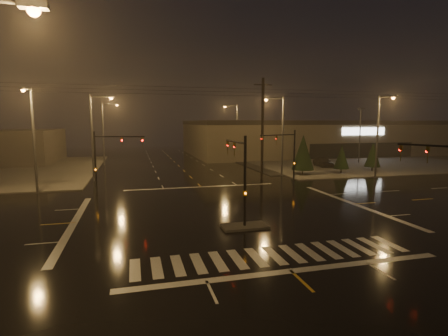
{
  "coord_description": "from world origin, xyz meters",
  "views": [
    {
      "loc": [
        -6.89,
        -25.1,
        6.82
      ],
      "look_at": [
        0.5,
        3.27,
        3.0
      ],
      "focal_mm": 28.0,
      "sensor_mm": 36.0,
      "label": 1
    }
  ],
  "objects": [
    {
      "name": "ground",
      "position": [
        0.0,
        0.0,
        0.0
      ],
      "size": [
        140.0,
        140.0,
        0.0
      ],
      "primitive_type": "plane",
      "color": "black",
      "rests_on": "ground"
    },
    {
      "name": "sidewalk_ne",
      "position": [
        30.0,
        30.0,
        0.06
      ],
      "size": [
        36.0,
        36.0,
        0.12
      ],
      "primitive_type": "cube",
      "color": "#484540",
      "rests_on": "ground"
    },
    {
      "name": "median_island",
      "position": [
        0.0,
        -4.0,
        0.07
      ],
      "size": [
        3.0,
        1.6,
        0.15
      ],
      "primitive_type": "cube",
      "color": "#484540",
      "rests_on": "ground"
    },
    {
      "name": "crosswalk",
      "position": [
        0.0,
        -9.0,
        0.01
      ],
      "size": [
        15.0,
        2.6,
        0.01
      ],
      "primitive_type": "cube",
      "color": "beige",
      "rests_on": "ground"
    },
    {
      "name": "stop_bar_near",
      "position": [
        0.0,
        -11.0,
        0.01
      ],
      "size": [
        16.0,
        0.5,
        0.01
      ],
      "primitive_type": "cube",
      "color": "beige",
      "rests_on": "ground"
    },
    {
      "name": "stop_bar_far",
      "position": [
        0.0,
        11.0,
        0.01
      ],
      "size": [
        16.0,
        0.5,
        0.01
      ],
      "primitive_type": "cube",
      "color": "beige",
      "rests_on": "ground"
    },
    {
      "name": "parking_lot",
      "position": [
        35.0,
        28.0,
        0.04
      ],
      "size": [
        50.0,
        24.0,
        0.08
      ],
      "primitive_type": "cube",
      "color": "black",
      "rests_on": "ground"
    },
    {
      "name": "retail_building",
      "position": [
        35.0,
        45.99,
        3.84
      ],
      "size": [
        60.2,
        28.3,
        7.2
      ],
      "color": "#635C47",
      "rests_on": "ground"
    },
    {
      "name": "signal_mast_median",
      "position": [
        0.0,
        -3.07,
        3.75
      ],
      "size": [
        0.25,
        4.59,
        6.0
      ],
      "color": "black",
      "rests_on": "ground"
    },
    {
      "name": "signal_mast_ne",
      "position": [
        9.5,
        10.14,
        3.79
      ],
      "size": [
        4.84,
        1.86,
        6.0
      ],
      "color": "black",
      "rests_on": "ground"
    },
    {
      "name": "signal_mast_nw",
      "position": [
        -9.5,
        10.14,
        3.79
      ],
      "size": [
        4.84,
        1.86,
        6.0
      ],
      "color": "black",
      "rests_on": "ground"
    },
    {
      "name": "streetlight_1",
      "position": [
        -11.18,
        18.0,
        5.8
      ],
      "size": [
        2.77,
        0.32,
        10.0
      ],
      "color": "#38383A",
      "rests_on": "ground"
    },
    {
      "name": "streetlight_2",
      "position": [
        -11.18,
        34.0,
        5.8
      ],
      "size": [
        2.77,
        0.32,
        10.0
      ],
      "color": "#38383A",
      "rests_on": "ground"
    },
    {
      "name": "streetlight_3",
      "position": [
        11.18,
        16.0,
        5.8
      ],
      "size": [
        2.77,
        0.32,
        10.0
      ],
      "color": "#38383A",
      "rests_on": "ground"
    },
    {
      "name": "streetlight_4",
      "position": [
        11.18,
        36.0,
        5.8
      ],
      "size": [
        2.77,
        0.32,
        10.0
      ],
      "color": "#38383A",
      "rests_on": "ground"
    },
    {
      "name": "streetlight_5",
      "position": [
        -16.0,
        11.18,
        5.8
      ],
      "size": [
        0.32,
        2.77,
        10.0
      ],
      "color": "#38383A",
      "rests_on": "ground"
    },
    {
      "name": "streetlight_6",
      "position": [
        22.0,
        11.18,
        5.8
      ],
      "size": [
        0.32,
        2.77,
        10.0
      ],
      "color": "#38383A",
      "rests_on": "ground"
    },
    {
      "name": "utility_pole_1",
      "position": [
        8.0,
        14.0,
        6.13
      ],
      "size": [
        2.2,
        0.32,
        12.0
      ],
      "color": "black",
      "rests_on": "ground"
    },
    {
      "name": "conifer_0",
      "position": [
        14.52,
        16.21,
        2.98
      ],
      "size": [
        2.92,
        2.92,
        5.26
      ],
      "color": "black",
      "rests_on": "ground"
    },
    {
      "name": "conifer_1",
      "position": [
        20.04,
        15.86,
        2.28
      ],
      "size": [
        2.03,
        2.03,
        3.87
      ],
      "color": "black",
      "rests_on": "ground"
    },
    {
      "name": "conifer_2",
      "position": [
        25.35,
        16.48,
        2.37
      ],
      "size": [
        2.14,
        2.14,
        4.04
      ],
      "color": "black",
      "rests_on": "ground"
    },
    {
      "name": "car_parked",
      "position": [
        21.35,
        22.66,
        0.79
      ],
      "size": [
        2.44,
        4.84,
        1.58
      ],
      "primitive_type": "imported",
      "rotation": [
        0.0,
        0.0,
        -0.13
      ],
      "color": "black",
      "rests_on": "ground"
    }
  ]
}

